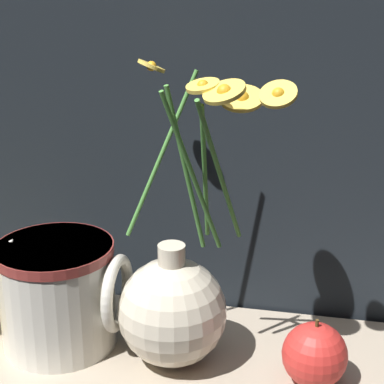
% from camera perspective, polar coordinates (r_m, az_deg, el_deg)
% --- Properties ---
extents(ground_plane, '(6.00, 6.00, 0.00)m').
position_cam_1_polar(ground_plane, '(0.81, 0.63, -14.93)').
color(ground_plane, black).
extents(shelf, '(0.84, 0.24, 0.01)m').
position_cam_1_polar(shelf, '(0.81, 0.63, -14.58)').
color(shelf, tan).
rests_on(shelf, ground_plane).
extents(vase_with_flowers, '(0.20, 0.17, 0.35)m').
position_cam_1_polar(vase_with_flowers, '(0.76, -1.67, -10.08)').
color(vase_with_flowers, beige).
rests_on(vase_with_flowers, shelf).
extents(ceramic_pitcher, '(0.17, 0.14, 0.15)m').
position_cam_1_polar(ceramic_pitcher, '(0.81, -11.75, -8.55)').
color(ceramic_pitcher, beige).
rests_on(ceramic_pitcher, shelf).
extents(orange_fruit, '(0.07, 0.07, 0.08)m').
position_cam_1_polar(orange_fruit, '(0.75, 10.84, -14.04)').
color(orange_fruit, red).
rests_on(orange_fruit, shelf).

